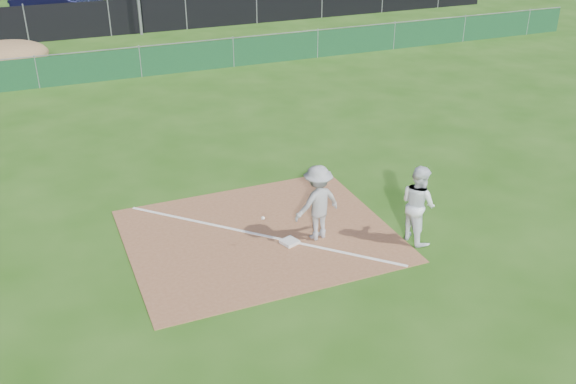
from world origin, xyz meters
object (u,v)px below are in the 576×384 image
at_px(runner, 418,204).
at_px(car_mid, 58,4).
at_px(first_base, 290,242).
at_px(car_right, 209,0).
at_px(play_at_first, 318,203).

xyz_separation_m(runner, car_mid, (-5.31, 28.86, -0.08)).
xyz_separation_m(first_base, runner, (2.75, -0.91, 0.86)).
bearing_deg(car_mid, runner, -144.80).
distance_m(first_base, car_mid, 28.07).
height_order(car_mid, car_right, car_mid).
height_order(first_base, runner, runner).
relative_size(first_base, car_mid, 0.07).
relative_size(first_base, runner, 0.19).
bearing_deg(first_base, runner, -18.39).
xyz_separation_m(runner, car_right, (3.29, 28.00, -0.27)).
bearing_deg(runner, first_base, 65.90).
bearing_deg(play_at_first, car_right, 78.83).
height_order(play_at_first, runner, runner).
relative_size(runner, car_mid, 0.36).
distance_m(play_at_first, runner, 2.26).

